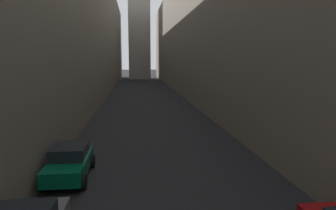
# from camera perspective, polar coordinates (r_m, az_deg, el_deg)

# --- Properties ---
(ground_plane) EXTENTS (264.00, 264.00, 0.00)m
(ground_plane) POSITION_cam_1_polar(r_m,az_deg,el_deg) (44.00, -4.31, 1.31)
(ground_plane) COLOR black
(building_block_left) EXTENTS (14.55, 108.00, 19.60)m
(building_block_left) POSITION_cam_1_polar(r_m,az_deg,el_deg) (47.26, -20.65, 13.20)
(building_block_left) COLOR #60594F
(building_block_left) RESTS_ON ground
(building_block_right) EXTENTS (14.05, 108.00, 19.53)m
(building_block_right) POSITION_cam_1_polar(r_m,az_deg,el_deg) (47.91, 11.05, 13.46)
(building_block_right) COLOR #756B5B
(building_block_right) RESTS_ON ground
(parked_car_left_third) EXTENTS (1.88, 3.99, 1.51)m
(parked_car_left_third) POSITION_cam_1_polar(r_m,az_deg,el_deg) (14.97, -17.84, -10.04)
(parked_car_left_third) COLOR #05472D
(parked_car_left_third) RESTS_ON ground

